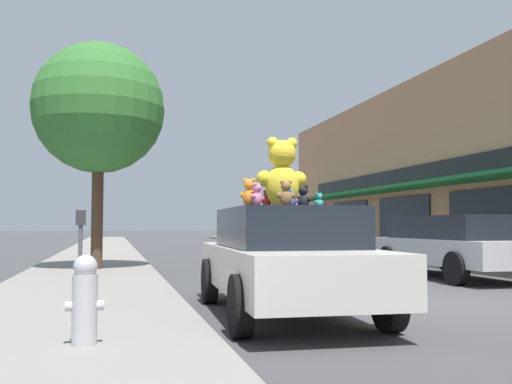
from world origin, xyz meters
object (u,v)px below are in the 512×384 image
Objects in this scene: teddy_bear_teal at (319,201)px; parked_car_far_center at (451,243)px; teddy_bear_black at (303,198)px; street_tree at (99,109)px; parking_meter at (80,242)px; teddy_bear_pink at (257,195)px; teddy_bear_blue at (291,199)px; teddy_bear_red at (267,200)px; teddy_bear_purple at (291,199)px; fire_hydrant at (85,300)px; teddy_bear_orange at (249,193)px; plush_art_car at (285,258)px; teddy_bear_giant at (282,174)px; teddy_bear_brown at (286,194)px.

teddy_bear_teal is 0.05× the size of parked_car_far_center.
street_tree is at bearing -13.31° from teddy_bear_black.
teddy_bear_pink is at bearing -39.81° from parking_meter.
teddy_bear_blue is 0.83m from teddy_bear_teal.
teddy_bear_blue is at bearing 148.25° from teddy_bear_red.
teddy_bear_teal is 0.04× the size of street_tree.
teddy_bear_purple reaches higher than parking_meter.
parked_car_far_center is (5.45, 3.86, -0.77)m from teddy_bear_red.
teddy_bear_blue and teddy_bear_teal have the same top height.
teddy_bear_teal reaches higher than fire_hydrant.
teddy_bear_orange is 0.95× the size of teddy_bear_black.
plush_art_car is at bearing 2.30° from teddy_bear_teal.
teddy_bear_teal is at bearing -173.66° from teddy_bear_giant.
teddy_bear_teal is 0.29× the size of fire_hydrant.
teddy_bear_black is at bearing 43.30° from fire_hydrant.
teddy_bear_red is at bearing -158.73° from teddy_bear_pink.
parking_meter is (-2.73, 1.25, 0.20)m from plush_art_car.
teddy_bear_purple is at bearing -107.71° from teddy_bear_brown.
teddy_bear_brown is 7.42m from parked_car_far_center.
teddy_bear_orange is 0.07× the size of street_tree.
teddy_bear_black is at bearing -63.39° from street_tree.
teddy_bear_red is 0.81× the size of teddy_bear_brown.
plush_art_car is 1.02m from teddy_bear_teal.
teddy_bear_blue is at bearing 112.67° from teddy_bear_black.
teddy_bear_blue is at bearing -70.17° from street_tree.
teddy_bear_pink reaches higher than plush_art_car.
teddy_bear_teal is at bearing 26.83° from plush_art_car.
plush_art_car is 15.45× the size of teddy_bear_pink.
street_tree is (-2.44, 7.68, 2.47)m from teddy_bear_brown.
fire_hydrant is at bearing 77.60° from teddy_bear_orange.
teddy_bear_black reaches higher than teddy_bear_pink.
teddy_bear_red is 6.72m from parked_car_far_center.
parking_meter is (-0.08, -5.73, -3.10)m from street_tree.
teddy_bear_purple reaches higher than teddy_bear_blue.
parking_meter is at bearing -86.06° from teddy_bear_pink.
parking_meter is at bearing 40.49° from teddy_bear_black.
teddy_bear_black is 0.07× the size of street_tree.
teddy_bear_teal is at bearing 170.11° from teddy_bear_pink.
teddy_bear_red is at bearing -18.86° from parking_meter.
teddy_bear_blue is 0.87m from teddy_bear_purple.
street_tree reaches higher than teddy_bear_red.
teddy_bear_pink is 0.06× the size of parked_car_far_center.
teddy_bear_brown is at bearing 113.86° from teddy_bear_pink.
teddy_bear_black reaches higher than teddy_bear_orange.
teddy_bear_purple is (0.27, 0.82, 0.04)m from teddy_bear_blue.
teddy_bear_giant reaches higher than parked_car_far_center.
parking_meter is at bearing -14.21° from teddy_bear_purple.
teddy_bear_brown is at bearing -72.36° from street_tree.
teddy_bear_giant is (0.02, 0.20, 1.15)m from plush_art_car.
teddy_bear_blue is 0.18× the size of parking_meter.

